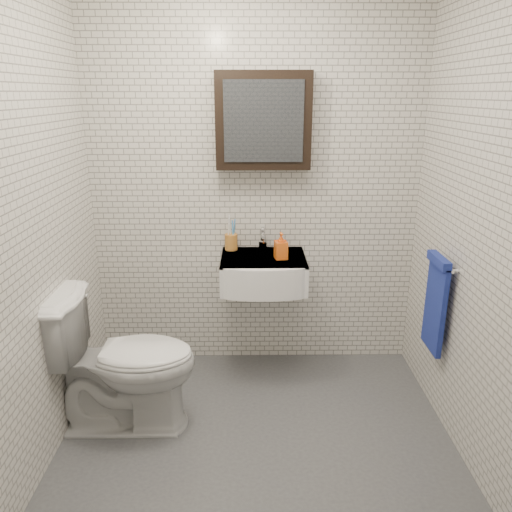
{
  "coord_description": "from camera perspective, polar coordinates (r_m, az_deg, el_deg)",
  "views": [
    {
      "loc": [
        -0.03,
        -2.31,
        1.87
      ],
      "look_at": [
        -0.0,
        0.45,
        0.96
      ],
      "focal_mm": 35.0,
      "sensor_mm": 36.0,
      "label": 1
    }
  ],
  "objects": [
    {
      "name": "toothbrush_cup",
      "position": [
        3.39,
        -2.86,
        1.72
      ],
      "size": [
        0.11,
        0.11,
        0.24
      ],
      "rotation": [
        0.0,
        0.0,
        0.25
      ],
      "color": "#BD7A2F",
      "rests_on": "washbasin"
    },
    {
      "name": "soap_bottle",
      "position": [
        3.19,
        2.87,
        1.17
      ],
      "size": [
        0.09,
        0.09,
        0.17
      ],
      "primitive_type": "imported",
      "rotation": [
        0.0,
        0.0,
        0.18
      ],
      "color": "orange",
      "rests_on": "washbasin"
    },
    {
      "name": "mirror_cabinet",
      "position": [
        3.24,
        0.84,
        15.18
      ],
      "size": [
        0.6,
        0.15,
        0.6
      ],
      "color": "black",
      "rests_on": "room_shell"
    },
    {
      "name": "toilet",
      "position": [
        3.0,
        -15.0,
        -11.45
      ],
      "size": [
        0.82,
        0.47,
        0.84
      ],
      "primitive_type": "imported",
      "rotation": [
        0.0,
        0.0,
        1.57
      ],
      "color": "white",
      "rests_on": "ground"
    },
    {
      "name": "room_shell",
      "position": [
        2.35,
        0.17,
        8.28
      ],
      "size": [
        2.22,
        2.02,
        2.51
      ],
      "color": "silver",
      "rests_on": "ground"
    },
    {
      "name": "washbasin",
      "position": [
        3.24,
        0.85,
        -1.91
      ],
      "size": [
        0.55,
        0.5,
        0.2
      ],
      "color": "white",
      "rests_on": "room_shell"
    },
    {
      "name": "towel_rail",
      "position": [
        3.09,
        19.87,
        -4.71
      ],
      "size": [
        0.09,
        0.3,
        0.58
      ],
      "color": "silver",
      "rests_on": "room_shell"
    },
    {
      "name": "faucet",
      "position": [
        3.38,
        0.78,
        1.81
      ],
      "size": [
        0.06,
        0.2,
        0.15
      ],
      "color": "silver",
      "rests_on": "washbasin"
    },
    {
      "name": "ground",
      "position": [
        2.97,
        0.14,
        -20.73
      ],
      "size": [
        2.2,
        2.0,
        0.01
      ],
      "primitive_type": "cube",
      "color": "#45474B",
      "rests_on": "ground"
    }
  ]
}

